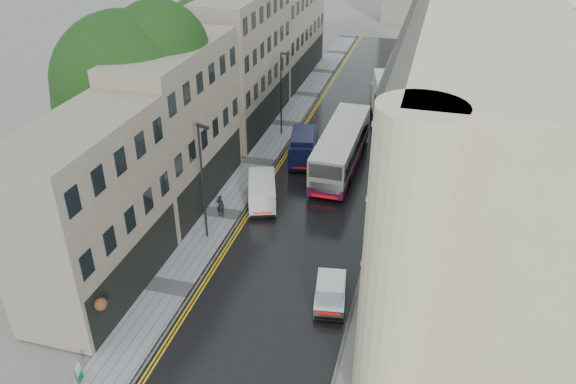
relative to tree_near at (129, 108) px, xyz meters
The scene contains 16 objects.
road 16.14m from the tree_near, 30.96° to the left, with size 9.00×85.00×0.02m, color black.
left_sidewalk 12.16m from the tree_near, 48.44° to the left, with size 2.70×85.00×0.12m, color gray.
right_sidewalk 20.59m from the tree_near, 22.73° to the left, with size 1.80×85.00×0.12m, color slate.
old_shop_row 10.50m from the tree_near, 73.04° to the left, with size 4.50×56.00×12.00m, color gray, non-canonical shape.
modern_block 23.58m from the tree_near, 14.74° to the left, with size 8.00×40.00×14.00m, color beige, non-canonical shape.
tree_near is the anchor object (origin of this frame).
tree_far 13.02m from the tree_near, 88.68° to the left, with size 9.24×9.24×12.46m, color black, non-canonical shape.
cream_bus 14.09m from the tree_near, 23.94° to the left, with size 2.68×11.79×3.21m, color silver, non-canonical shape.
white_lorry 22.51m from the tree_near, 47.38° to the left, with size 2.66×8.86×4.65m, color white, non-canonical shape.
silver_hatchback 18.73m from the tree_near, 30.94° to the right, with size 1.61×3.68×1.38m, color #B6B6BB, non-canonical shape.
white_van 10.42m from the tree_near, ahead, with size 1.85×4.31×1.95m, color silver, non-canonical shape.
navy_van 12.98m from the tree_near, 36.66° to the left, with size 2.06×5.14×2.62m, color #0E1234, non-canonical shape.
pedestrian 9.06m from the tree_near, ahead, with size 0.58×0.38×1.59m, color black.
lamp_post_near 8.20m from the tree_near, 29.34° to the right, with size 0.89×0.20×7.91m, color black, non-canonical shape.
lamp_post_far 15.38m from the tree_near, 63.07° to the left, with size 0.83×0.19×7.40m, color black, non-canonical shape.
estate_sign 18.54m from the tree_near, 71.33° to the right, with size 0.08×0.55×0.91m, color silver, non-canonical shape.
Camera 1 is at (7.34, -11.64, 20.86)m, focal length 35.00 mm.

